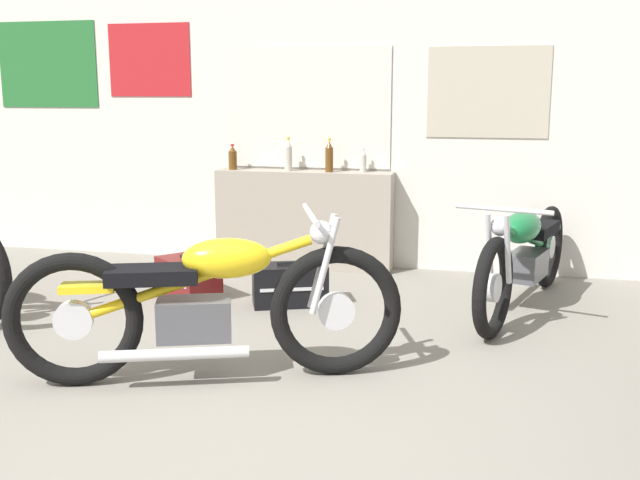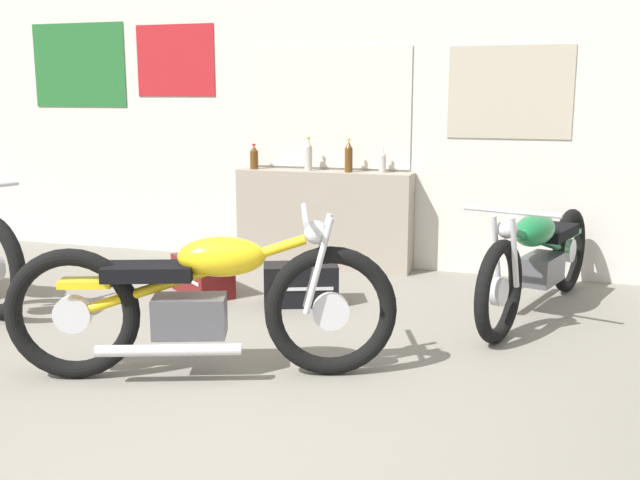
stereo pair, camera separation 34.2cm
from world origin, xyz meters
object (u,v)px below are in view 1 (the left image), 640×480
motorcycle_green (525,254)px  hard_case_darkred (188,278)px  motorcycle_yellow (207,303)px  bottle_right_center (363,161)px  hard_case_black (290,285)px  bottle_leftmost (233,158)px  bottle_left_center (288,156)px  bottle_center (329,157)px

motorcycle_green → hard_case_darkred: (-2.53, -0.25, -0.27)m
motorcycle_yellow → motorcycle_green: bearing=46.7°
bottle_right_center → hard_case_black: 1.55m
bottle_leftmost → motorcycle_yellow: 2.94m
bottle_left_center → motorcycle_green: 2.33m
bottle_right_center → hard_case_black: bottle_right_center is taller
bottle_center → bottle_right_center: (0.29, 0.06, -0.04)m
bottle_leftmost → hard_case_darkred: (0.04, -1.18, -0.83)m
bottle_right_center → hard_case_darkred: 1.88m
bottle_right_center → hard_case_darkred: (-1.16, -1.24, -0.83)m
bottle_leftmost → motorcycle_green: bearing=-19.8°
motorcycle_yellow → hard_case_darkred: bearing=116.8°
motorcycle_green → hard_case_darkred: 2.56m
bottle_left_center → bottle_center: bottle_left_center is taller
bottle_right_center → motorcycle_green: 1.78m
hard_case_darkred → bottle_left_center: bearing=67.9°
bottle_center → bottle_left_center: bearing=177.2°
bottle_leftmost → motorcycle_green: 2.79m
hard_case_black → motorcycle_green: bearing=9.7°
hard_case_black → bottle_right_center: bearing=76.0°
bottle_left_center → hard_case_black: bottle_left_center is taller
motorcycle_green → hard_case_black: size_ratio=3.44×
bottle_left_center → hard_case_darkred: (-0.48, -1.19, -0.87)m
hard_case_darkred → bottle_leftmost: bearing=91.9°
bottle_right_center → motorcycle_green: bottle_right_center is taller
bottle_left_center → bottle_right_center: size_ratio=1.43×
bottle_left_center → hard_case_darkred: size_ratio=0.47×
bottle_right_center → bottle_leftmost: bearing=-177.2°
bottle_right_center → bottle_left_center: bearing=-176.2°
motorcycle_yellow → bottle_leftmost: bearing=106.9°
bottle_left_center → motorcycle_green: size_ratio=0.14×
bottle_center → hard_case_black: bearing=-91.2°
bottle_left_center → hard_case_darkred: bearing=-112.1°
bottle_right_center → bottle_center: bearing=-167.8°
bottle_right_center → hard_case_black: bearing=-104.0°
bottle_center → hard_case_black: 1.48m
hard_case_darkred → hard_case_black: 0.84m
bottle_leftmost → bottle_right_center: bearing=2.8°
bottle_left_center → hard_case_black: bearing=-73.9°
bottle_left_center → motorcycle_green: bearing=-24.7°
hard_case_darkred → hard_case_black: (0.84, -0.04, 0.01)m
hard_case_black → motorcycle_yellow: bearing=-91.3°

